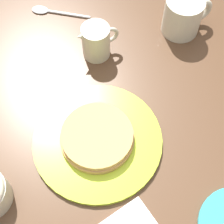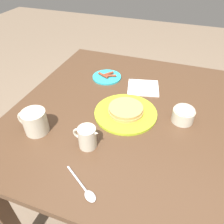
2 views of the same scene
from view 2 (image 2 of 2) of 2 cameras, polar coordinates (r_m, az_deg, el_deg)
name	(u,v)px [view 2 (image 2 of 2)]	position (r m, az deg, el deg)	size (l,w,h in m)	color
ground_plane	(129,200)	(1.61, 4.44, -21.86)	(8.00, 8.00, 0.00)	#7A6651
dining_table	(135,131)	(1.09, 6.13, -4.98)	(1.11, 1.08, 0.78)	#4C3321
pancake_plate	(126,111)	(0.97, 3.60, 0.13)	(0.28, 0.28, 0.04)	#AAC628
side_plate_bacon	(107,77)	(1.24, -1.36, 9.18)	(0.16, 0.16, 0.02)	#2DADBC
coffee_mug	(34,121)	(0.92, -19.60, -2.34)	(0.13, 0.10, 0.10)	beige
creamer_pitcher	(87,137)	(0.82, -6.46, -6.48)	(0.11, 0.07, 0.09)	beige
sugar_bowl	(184,113)	(0.97, 18.22, -0.25)	(0.09, 0.09, 0.09)	beige
napkin	(143,88)	(1.16, 8.14, 6.32)	(0.19, 0.18, 0.01)	white
spoon	(85,190)	(0.73, -6.97, -19.55)	(0.15, 0.10, 0.01)	silver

